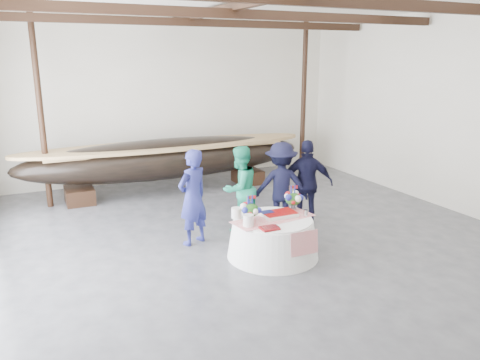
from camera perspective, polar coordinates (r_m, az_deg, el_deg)
name	(u,v)px	position (r m, az deg, el deg)	size (l,w,h in m)	color
floor	(268,250)	(8.74, 3.49, -8.54)	(10.00, 12.00, 0.01)	#3D3D42
wall_back	(171,101)	(13.66, -8.44, 9.55)	(10.00, 0.02, 4.50)	silver
wall_right	(475,115)	(11.37, 26.71, 7.12)	(0.02, 12.00, 4.50)	silver
pavilion_structure	(251,25)	(8.74, 1.39, 18.35)	(9.80, 11.76, 4.50)	black
longboat_display	(169,158)	(12.29, -8.67, 2.63)	(7.58, 1.52, 1.42)	black
banquet_table	(273,237)	(8.39, 4.02, -7.00)	(1.63, 1.63, 0.70)	white
tabletop_items	(271,208)	(8.33, 3.76, -3.48)	(1.57, 1.00, 0.40)	red
guest_woman_blue	(193,197)	(8.79, -5.78, -2.10)	(0.67, 0.44, 1.83)	navy
guest_woman_teal	(240,189)	(9.46, -0.02, -1.06)	(0.85, 0.66, 1.75)	#21AC80
guest_man_left	(281,185)	(9.66, 5.00, -0.65)	(1.16, 0.67, 1.79)	black
guest_man_right	(307,183)	(9.83, 8.18, -0.39)	(1.07, 0.44, 1.82)	black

